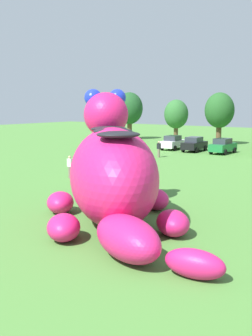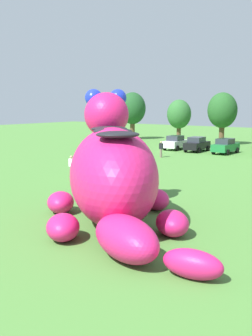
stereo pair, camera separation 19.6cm
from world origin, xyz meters
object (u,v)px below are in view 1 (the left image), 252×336
Objects in this scene: giant_inflatable_creature at (114,175)px; car_white at (173,143)px; car_black at (194,144)px; spectator_wandering at (159,149)px; spectator_mid_field at (70,167)px; car_green at (223,146)px.

car_white is at bearing 115.05° from giant_inflatable_creature.
car_black is (3.05, -0.31, 0.00)m from car_white.
spectator_mid_field is at bearing -85.83° from spectator_wandering.
car_black is 1.02× the size of car_green.
car_white is (-13.60, 29.10, -1.47)m from giant_inflatable_creature.
giant_inflatable_creature is 30.70m from car_black.
giant_inflatable_creature reaches higher than car_green.
giant_inflatable_creature is at bearing -69.87° from car_black.
spectator_mid_field is at bearing 143.54° from giant_inflatable_creature.
spectator_wandering is at bearing -94.11° from car_black.
car_white is at bearing 177.78° from car_green.
car_green is at bearing 82.05° from spectator_mid_field.
car_green is 21.65m from spectator_mid_field.
car_green reaches higher than spectator_mid_field.
giant_inflatable_creature is 24.42m from spectator_wandering.
car_green is (6.58, -0.25, 0.00)m from car_white.
car_white is 3.06m from car_black.
car_green is (-7.02, 28.84, -1.47)m from giant_inflatable_creature.
giant_inflatable_creature is at bearing -36.46° from spectator_mid_field.
spectator_mid_field is 1.00× the size of spectator_wandering.
car_green is 2.41× the size of spectator_wandering.
spectator_mid_field is (3.59, -21.70, -0.01)m from car_white.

